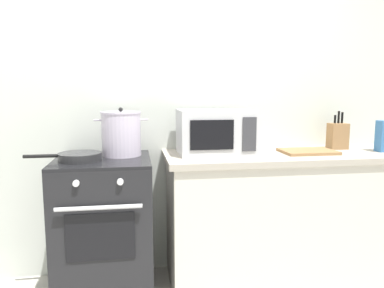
# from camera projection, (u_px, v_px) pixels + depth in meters

# --- Properties ---
(back_wall) EXTENTS (4.40, 0.10, 2.50)m
(back_wall) POSITION_uv_depth(u_px,v_px,m) (194.00, 104.00, 2.76)
(back_wall) COLOR silver
(back_wall) RESTS_ON ground_plane
(lower_cabinet_right) EXTENTS (1.64, 0.56, 0.88)m
(lower_cabinet_right) POSITION_uv_depth(u_px,v_px,m) (285.00, 219.00, 2.62)
(lower_cabinet_right) COLOR beige
(lower_cabinet_right) RESTS_ON ground_plane
(countertop_right) EXTENTS (1.70, 0.60, 0.04)m
(countertop_right) POSITION_uv_depth(u_px,v_px,m) (287.00, 156.00, 2.56)
(countertop_right) COLOR #ADA393
(countertop_right) RESTS_ON lower_cabinet_right
(stove) EXTENTS (0.60, 0.64, 0.92)m
(stove) POSITION_uv_depth(u_px,v_px,m) (105.00, 228.00, 2.41)
(stove) COLOR black
(stove) RESTS_ON ground_plane
(stock_pot) EXTENTS (0.35, 0.27, 0.32)m
(stock_pot) POSITION_uv_depth(u_px,v_px,m) (121.00, 134.00, 2.44)
(stock_pot) COLOR silver
(stock_pot) RESTS_ON stove
(frying_pan) EXTENTS (0.46, 0.26, 0.05)m
(frying_pan) POSITION_uv_depth(u_px,v_px,m) (79.00, 157.00, 2.26)
(frying_pan) COLOR #28282B
(frying_pan) RESTS_ON stove
(microwave) EXTENTS (0.50, 0.37, 0.30)m
(microwave) POSITION_uv_depth(u_px,v_px,m) (215.00, 132.00, 2.52)
(microwave) COLOR silver
(microwave) RESTS_ON countertop_right
(cutting_board) EXTENTS (0.36, 0.26, 0.02)m
(cutting_board) POSITION_uv_depth(u_px,v_px,m) (308.00, 151.00, 2.56)
(cutting_board) COLOR #997047
(cutting_board) RESTS_ON countertop_right
(knife_block) EXTENTS (0.13, 0.10, 0.28)m
(knife_block) POSITION_uv_depth(u_px,v_px,m) (338.00, 136.00, 2.73)
(knife_block) COLOR #997047
(knife_block) RESTS_ON countertop_right
(pasta_box) EXTENTS (0.08, 0.08, 0.22)m
(pasta_box) POSITION_uv_depth(u_px,v_px,m) (383.00, 136.00, 2.60)
(pasta_box) COLOR teal
(pasta_box) RESTS_ON countertop_right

